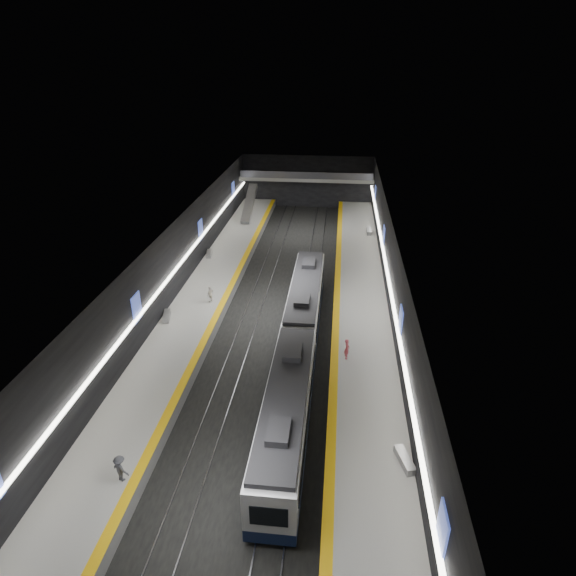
# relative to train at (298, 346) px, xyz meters

# --- Properties ---
(ground) EXTENTS (70.00, 70.00, 0.00)m
(ground) POSITION_rel_train_xyz_m (-2.50, 8.42, -2.20)
(ground) COLOR black
(ground) RESTS_ON ground
(ceiling) EXTENTS (20.00, 70.00, 0.04)m
(ceiling) POSITION_rel_train_xyz_m (-2.50, 8.42, 5.80)
(ceiling) COLOR beige
(ceiling) RESTS_ON wall_left
(wall_left) EXTENTS (0.04, 70.00, 8.00)m
(wall_left) POSITION_rel_train_xyz_m (-12.50, 8.42, 1.80)
(wall_left) COLOR black
(wall_left) RESTS_ON ground
(wall_right) EXTENTS (0.04, 70.00, 8.00)m
(wall_right) POSITION_rel_train_xyz_m (7.50, 8.42, 1.80)
(wall_right) COLOR black
(wall_right) RESTS_ON ground
(wall_back) EXTENTS (20.00, 0.04, 8.00)m
(wall_back) POSITION_rel_train_xyz_m (-2.50, 43.42, 1.80)
(wall_back) COLOR black
(wall_back) RESTS_ON ground
(platform_left) EXTENTS (5.00, 70.00, 1.00)m
(platform_left) POSITION_rel_train_xyz_m (-10.00, 8.42, -1.70)
(platform_left) COLOR slate
(platform_left) RESTS_ON ground
(tile_surface_left) EXTENTS (5.00, 70.00, 0.02)m
(tile_surface_left) POSITION_rel_train_xyz_m (-10.00, 8.42, -1.19)
(tile_surface_left) COLOR #ADADA8
(tile_surface_left) RESTS_ON platform_left
(tactile_strip_left) EXTENTS (0.60, 70.00, 0.02)m
(tactile_strip_left) POSITION_rel_train_xyz_m (-7.80, 8.42, -1.18)
(tactile_strip_left) COLOR yellow
(tactile_strip_left) RESTS_ON platform_left
(platform_right) EXTENTS (5.00, 70.00, 1.00)m
(platform_right) POSITION_rel_train_xyz_m (5.00, 8.42, -1.70)
(platform_right) COLOR slate
(platform_right) RESTS_ON ground
(tile_surface_right) EXTENTS (5.00, 70.00, 0.02)m
(tile_surface_right) POSITION_rel_train_xyz_m (5.00, 8.42, -1.19)
(tile_surface_right) COLOR #ADADA8
(tile_surface_right) RESTS_ON platform_right
(tactile_strip_right) EXTENTS (0.60, 70.00, 0.02)m
(tactile_strip_right) POSITION_rel_train_xyz_m (2.80, 8.42, -1.18)
(tactile_strip_right) COLOR yellow
(tactile_strip_right) RESTS_ON platform_right
(rails) EXTENTS (6.52, 70.00, 0.12)m
(rails) POSITION_rel_train_xyz_m (-2.50, 8.42, -2.14)
(rails) COLOR gray
(rails) RESTS_ON ground
(train) EXTENTS (2.69, 30.04, 3.60)m
(train) POSITION_rel_train_xyz_m (0.00, 0.00, 0.00)
(train) COLOR #101C3C
(train) RESTS_ON ground
(ad_posters) EXTENTS (19.94, 53.50, 2.20)m
(ad_posters) POSITION_rel_train_xyz_m (-2.50, 9.42, 2.30)
(ad_posters) COLOR #3E52BA
(ad_posters) RESTS_ON wall_left
(cove_light_left) EXTENTS (0.25, 68.60, 0.12)m
(cove_light_left) POSITION_rel_train_xyz_m (-12.30, 8.42, 1.60)
(cove_light_left) COLOR white
(cove_light_left) RESTS_ON wall_left
(cove_light_right) EXTENTS (0.25, 68.60, 0.12)m
(cove_light_right) POSITION_rel_train_xyz_m (7.30, 8.42, 1.60)
(cove_light_right) COLOR white
(cove_light_right) RESTS_ON wall_right
(mezzanine_bridge) EXTENTS (20.00, 3.00, 1.50)m
(mezzanine_bridge) POSITION_rel_train_xyz_m (-2.50, 41.35, 2.84)
(mezzanine_bridge) COLOR gray
(mezzanine_bridge) RESTS_ON wall_left
(escalator) EXTENTS (1.20, 7.50, 3.92)m
(escalator) POSITION_rel_train_xyz_m (-10.00, 34.42, 0.70)
(escalator) COLOR #99999E
(escalator) RESTS_ON platform_left
(bench_left_near) EXTENTS (0.95, 1.97, 0.46)m
(bench_left_near) POSITION_rel_train_xyz_m (-12.00, 4.96, -0.96)
(bench_left_near) COLOR #99999E
(bench_left_near) RESTS_ON platform_left
(bench_left_far) EXTENTS (0.83, 1.98, 0.47)m
(bench_left_far) POSITION_rel_train_xyz_m (-12.00, 19.51, -0.96)
(bench_left_far) COLOR #99999E
(bench_left_far) RESTS_ON platform_left
(bench_right_near) EXTENTS (1.12, 2.08, 0.49)m
(bench_right_near) POSITION_rel_train_xyz_m (7.00, -9.64, -0.95)
(bench_right_near) COLOR #99999E
(bench_right_near) RESTS_ON platform_right
(bench_right_far) EXTENTS (0.59, 2.06, 0.50)m
(bench_right_far) POSITION_rel_train_xyz_m (6.56, 29.21, -0.94)
(bench_right_far) COLOR #99999E
(bench_right_far) RESTS_ON platform_right
(passenger_right_a) EXTENTS (0.39, 0.60, 1.64)m
(passenger_right_a) POSITION_rel_train_xyz_m (3.70, 0.54, -0.37)
(passenger_right_a) COLOR #D54F61
(passenger_right_a) RESTS_ON platform_right
(passenger_left_a) EXTENTS (0.69, 1.01, 1.59)m
(passenger_left_a) POSITION_rel_train_xyz_m (-8.93, 8.42, -0.40)
(passenger_left_a) COLOR silver
(passenger_left_a) RESTS_ON platform_left
(passenger_left_b) EXTENTS (1.21, 0.98, 1.64)m
(passenger_left_b) POSITION_rel_train_xyz_m (-8.48, -12.51, -0.38)
(passenger_left_b) COLOR #42444B
(passenger_left_b) RESTS_ON platform_left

